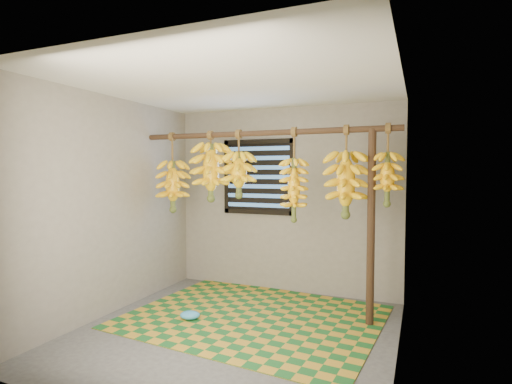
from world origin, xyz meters
The scene contains 16 objects.
floor centered at (0.00, 0.00, -0.01)m, with size 3.00×3.00×0.01m, color #454545.
ceiling centered at (0.00, 0.00, 2.40)m, with size 3.00×3.00×0.01m, color silver.
wall_back centered at (0.00, 1.50, 1.20)m, with size 3.00×0.01×2.40m, color slate.
wall_left centered at (-1.50, 0.00, 1.20)m, with size 0.01×3.00×2.40m, color slate.
wall_right centered at (1.50, 0.00, 1.20)m, with size 0.01×3.00×2.40m, color slate.
window centered at (-0.35, 1.48, 1.50)m, with size 1.00×0.04×1.00m.
hanging_pole centered at (0.00, 0.70, 2.00)m, with size 0.06×0.06×3.00m, color #3D2618.
support_post centered at (1.20, 0.70, 1.00)m, with size 0.08×0.08×2.00m, color #3D2618.
woven_mat centered at (0.02, 0.45, 0.01)m, with size 2.59×2.07×0.01m, color #1A5A23.
plastic_bag centered at (-0.57, 0.11, 0.05)m, with size 0.22×0.16×0.09m, color #3B9CDF.
banana_bunch_a centered at (-1.18, 0.70, 1.39)m, with size 0.38×0.38×0.97m.
banana_bunch_b centered at (-0.64, 0.70, 1.57)m, with size 0.44×0.44×0.82m.
banana_bunch_c centered at (-0.27, 0.70, 1.54)m, with size 0.37×0.37×0.77m.
banana_bunch_d centered at (0.38, 0.70, 1.38)m, with size 0.31×0.31×1.02m.
banana_bunch_e centered at (0.94, 0.70, 1.44)m, with size 0.41×0.41×0.94m.
banana_bunch_f centered at (1.35, 0.70, 1.50)m, with size 0.28×0.28×0.82m.
Camera 1 is at (1.66, -3.46, 1.58)m, focal length 28.00 mm.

